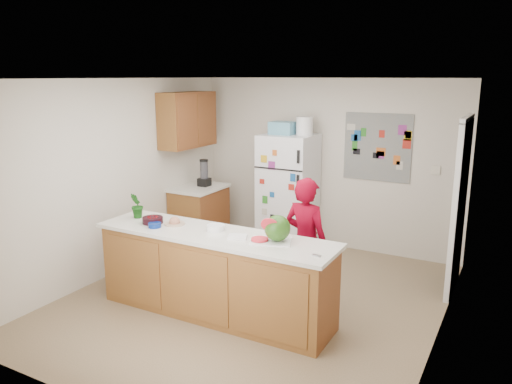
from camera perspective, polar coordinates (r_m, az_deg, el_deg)
The scene contains 26 objects.
floor at distance 5.91m, azimuth -0.27°, elevation -12.30°, with size 4.00×4.50×0.02m, color brown.
wall_back at distance 7.51m, azimuth 8.09°, elevation 3.21°, with size 4.00×0.02×2.50m, color beige.
wall_left at distance 6.67m, azimuth -15.59°, elevation 1.61°, with size 0.02×4.50×2.50m, color beige.
wall_right at distance 4.88m, azimuth 20.90°, elevation -2.95°, with size 0.02×4.50×2.50m, color beige.
ceiling at distance 5.34m, azimuth -0.30°, elevation 12.94°, with size 4.00×4.50×0.02m, color white.
doorway at distance 6.33m, azimuth 22.37°, elevation -1.65°, with size 0.03×0.85×2.04m, color black.
peninsula_base at distance 5.43m, azimuth -4.73°, elevation -9.53°, with size 2.60×0.62×0.88m, color brown.
peninsula_top at distance 5.27m, azimuth -4.83°, elevation -4.91°, with size 2.68×0.70×0.04m, color silver.
side_counter_base at distance 7.67m, azimuth -6.48°, elevation -2.81°, with size 0.60×0.80×0.86m, color brown.
side_counter_top at distance 7.56m, azimuth -6.57°, elevation 0.47°, with size 0.64×0.84×0.04m, color silver.
upper_cabinets at distance 7.44m, azimuth -7.83°, elevation 8.19°, with size 0.35×1.00×0.80m, color brown.
refrigerator at distance 7.41m, azimuth 3.69°, elevation 0.03°, with size 0.75×0.70×1.70m, color silver.
fridge_top_bin at distance 7.30m, azimuth 3.08°, elevation 7.32°, with size 0.35×0.28×0.18m, color #5999B2.
photo_collage at distance 7.21m, azimuth 13.70°, elevation 4.98°, with size 0.95×0.01×0.95m, color slate.
person at distance 5.58m, azimuth 5.71°, elevation -5.72°, with size 0.53×0.35×1.46m, color maroon.
blender_appliance at distance 7.56m, azimuth -5.95°, elevation 2.11°, with size 0.12×0.12×0.38m, color black.
cutting_board at distance 4.99m, azimuth 1.72°, elevation -5.62°, with size 0.40×0.30×0.01m, color silver.
watermelon at distance 4.94m, azimuth 2.46°, elevation -4.16°, with size 0.26×0.26×0.26m, color #2C5012.
watermelon_slice at distance 4.98m, azimuth 0.43°, elevation -5.42°, with size 0.17×0.17×0.02m, color red.
cherry_bowl at distance 5.70m, azimuth -11.72°, elevation -3.17°, with size 0.23×0.23×0.07m, color black.
white_bowl at distance 5.34m, azimuth -4.63°, elevation -4.09°, with size 0.19×0.19×0.06m, color silver.
cobalt_bowl at distance 5.55m, azimuth -11.50°, elevation -3.73°, with size 0.14×0.14×0.05m, color navy.
plate at distance 5.61m, azimuth -9.27°, elevation -3.60°, with size 0.23×0.23×0.02m, color #B7AC8A.
paper_towel at distance 5.10m, azimuth -2.14°, elevation -5.15°, with size 0.19×0.17×0.02m, color white.
keys at distance 4.63m, azimuth 6.91°, elevation -7.21°, with size 0.08×0.04×0.01m, color gray.
potted_plant at distance 5.91m, azimuth -13.43°, elevation -1.51°, with size 0.17×0.13×0.30m, color #103B09.
Camera 1 is at (2.58, -4.67, 2.53)m, focal length 35.00 mm.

